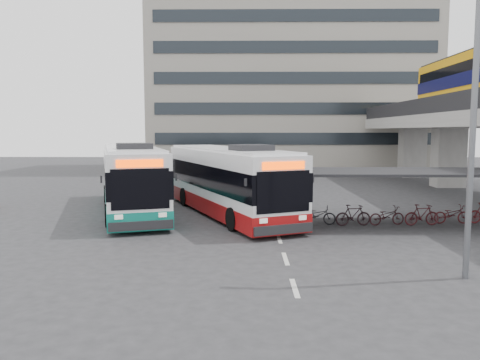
{
  "coord_description": "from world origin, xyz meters",
  "views": [
    {
      "loc": [
        1.12,
        -18.67,
        4.37
      ],
      "look_at": [
        0.86,
        3.88,
        2.0
      ],
      "focal_mm": 35.0,
      "sensor_mm": 36.0,
      "label": 1
    }
  ],
  "objects_px": {
    "bus_main": "(227,181)",
    "bus_teal": "(131,179)",
    "lamp_post": "(470,107)",
    "pedestrian": "(152,203)"
  },
  "relations": [
    {
      "from": "bus_main",
      "to": "bus_teal",
      "type": "distance_m",
      "value": 5.33
    },
    {
      "from": "bus_main",
      "to": "lamp_post",
      "type": "height_order",
      "value": "lamp_post"
    },
    {
      "from": "bus_teal",
      "to": "pedestrian",
      "type": "height_order",
      "value": "bus_teal"
    },
    {
      "from": "lamp_post",
      "to": "bus_teal",
      "type": "bearing_deg",
      "value": 140.8
    },
    {
      "from": "pedestrian",
      "to": "bus_teal",
      "type": "bearing_deg",
      "value": 75.79
    },
    {
      "from": "pedestrian",
      "to": "lamp_post",
      "type": "bearing_deg",
      "value": -84.12
    },
    {
      "from": "bus_main",
      "to": "lamp_post",
      "type": "relative_size",
      "value": 1.43
    },
    {
      "from": "bus_teal",
      "to": "pedestrian",
      "type": "bearing_deg",
      "value": -76.04
    },
    {
      "from": "bus_main",
      "to": "lamp_post",
      "type": "xyz_separation_m",
      "value": [
        7.42,
        -10.71,
        3.33
      ]
    },
    {
      "from": "bus_main",
      "to": "pedestrian",
      "type": "height_order",
      "value": "bus_main"
    }
  ]
}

